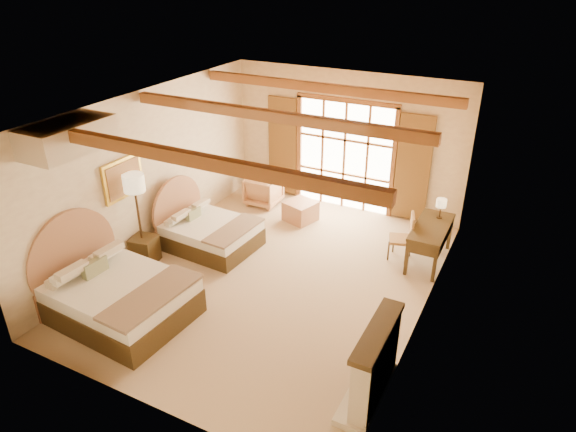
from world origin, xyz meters
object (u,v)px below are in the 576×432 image
Objects in this scene: bed_far at (205,230)px; nightstand at (145,250)px; bed_near at (112,291)px; armchair at (264,190)px; desk at (430,242)px.

bed_far reaches higher than nightstand.
bed_near is at bearing -86.80° from bed_far.
bed_near is 1.64m from nightstand.
desk is at bearing 167.67° from armchair.
bed_far is at bearing 48.19° from nightstand.
bed_near is 3.01× the size of armchair.
bed_far is 1.30× the size of desk.
desk is (4.27, 4.06, -0.02)m from bed_near.
desk reaches higher than nightstand.
desk is at bearing 22.74° from bed_far.
bed_near is at bearing 87.50° from armchair.
bed_near is at bearing -76.81° from nightstand.
bed_far is at bearing 93.42° from bed_near.
nightstand is (-0.67, -1.09, -0.09)m from bed_far.
bed_near is 4.27× the size of nightstand.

